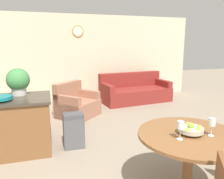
% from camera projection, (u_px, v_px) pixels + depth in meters
% --- Properties ---
extents(wall_back, '(8.00, 0.09, 2.70)m').
position_uv_depth(wall_back, '(75.00, 57.00, 7.04)').
color(wall_back, beige).
rests_on(wall_back, ground_plane).
extents(dining_table, '(1.17, 1.17, 0.78)m').
position_uv_depth(dining_table, '(189.00, 149.00, 2.47)').
color(dining_table, brown).
rests_on(dining_table, ground_plane).
extents(fruit_bowl, '(0.28, 0.28, 0.13)m').
position_uv_depth(fruit_bowl, '(191.00, 129.00, 2.42)').
color(fruit_bowl, '#B7B29E').
rests_on(fruit_bowl, dining_table).
extents(wine_glass_left, '(0.07, 0.07, 0.20)m').
position_uv_depth(wine_glass_left, '(181.00, 126.00, 2.27)').
color(wine_glass_left, silver).
rests_on(wine_glass_left, dining_table).
extents(wine_glass_right, '(0.07, 0.07, 0.20)m').
position_uv_depth(wine_glass_right, '(212.00, 123.00, 2.36)').
color(wine_glass_right, silver).
rests_on(wine_glass_right, dining_table).
extents(kitchen_island, '(1.32, 0.89, 0.92)m').
position_uv_depth(kitchen_island, '(10.00, 125.00, 3.58)').
color(kitchen_island, brown).
rests_on(kitchen_island, ground_plane).
extents(teal_bowl, '(0.35, 0.35, 0.07)m').
position_uv_depth(teal_bowl, '(1.00, 98.00, 3.31)').
color(teal_bowl, '#147A7F').
rests_on(teal_bowl, kitchen_island).
extents(potted_plant, '(0.38, 0.38, 0.45)m').
position_uv_depth(potted_plant, '(18.00, 81.00, 3.67)').
color(potted_plant, beige).
rests_on(potted_plant, kitchen_island).
extents(trash_bin, '(0.35, 0.27, 0.61)m').
position_uv_depth(trash_bin, '(74.00, 130.00, 3.77)').
color(trash_bin, '#56565B').
rests_on(trash_bin, ground_plane).
extents(couch, '(2.23, 1.23, 0.88)m').
position_uv_depth(couch, '(135.00, 92.00, 6.88)').
color(couch, maroon).
rests_on(couch, ground_plane).
extents(armchair, '(1.21, 1.20, 0.84)m').
position_uv_depth(armchair, '(77.00, 105.00, 5.43)').
color(armchair, '#A87056').
rests_on(armchair, ground_plane).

